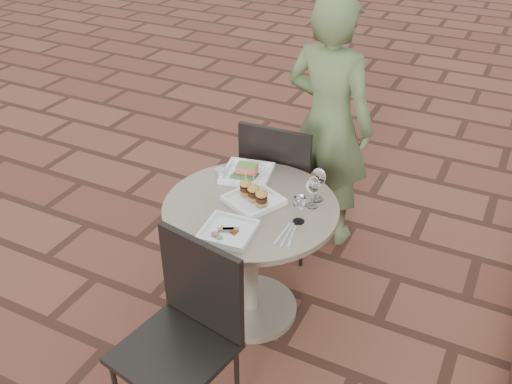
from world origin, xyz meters
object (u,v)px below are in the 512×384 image
at_px(chair_far, 280,178).
at_px(diner, 329,124).
at_px(plate_sliders, 254,197).
at_px(plate_tuna, 228,231).
at_px(plate_salmon, 247,173).
at_px(chair_near, 187,323).
at_px(cafe_table, 251,244).

distance_m(chair_far, diner, 0.45).
bearing_deg(plate_sliders, plate_tuna, -87.87).
xyz_separation_m(chair_far, plate_salmon, (-0.05, -0.33, 0.20)).
relative_size(chair_near, diner, 0.57).
bearing_deg(diner, cafe_table, 93.90).
relative_size(plate_salmon, plate_sliders, 0.93).
bearing_deg(chair_near, plate_sliders, 103.51).
xyz_separation_m(cafe_table, diner, (0.08, 0.91, 0.33)).
bearing_deg(chair_far, cafe_table, 96.77).
bearing_deg(plate_tuna, plate_sliders, 92.13).
height_order(plate_salmon, plate_sliders, plate_sliders).
height_order(chair_far, plate_tuna, chair_far).
xyz_separation_m(chair_near, plate_salmon, (-0.20, 0.94, 0.20)).
relative_size(diner, plate_salmon, 5.33).
distance_m(cafe_table, plate_salmon, 0.40).
distance_m(plate_salmon, plate_sliders, 0.27).
relative_size(chair_far, plate_sliders, 2.85).
bearing_deg(cafe_table, plate_sliders, 90.05).
bearing_deg(chair_far, plate_salmon, 78.05).
relative_size(cafe_table, chair_near, 0.97).
distance_m(cafe_table, chair_near, 0.70).
relative_size(chair_near, plate_sliders, 2.85).
relative_size(chair_near, plate_salmon, 3.06).
xyz_separation_m(cafe_table, plate_salmon, (-0.15, 0.25, 0.27)).
height_order(cafe_table, diner, diner).
xyz_separation_m(chair_far, plate_tuna, (0.11, -0.84, 0.20)).
bearing_deg(chair_far, chair_near, 93.69).
bearing_deg(diner, chair_far, 70.85).
relative_size(plate_salmon, plate_tuna, 1.16).
bearing_deg(plate_tuna, chair_near, -85.56).
distance_m(chair_far, plate_sliders, 0.60).
bearing_deg(chair_near, cafe_table, 103.67).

